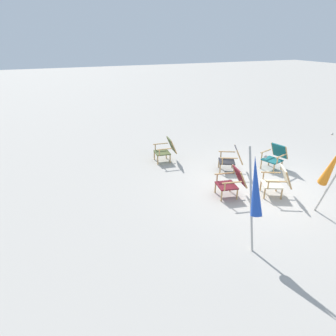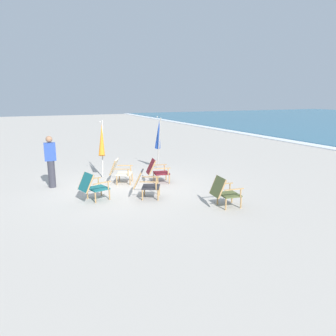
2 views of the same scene
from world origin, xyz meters
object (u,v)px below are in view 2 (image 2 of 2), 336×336
object	(u,v)px
beach_chair_back_right	(145,183)
umbrella_furled_orange	(102,140)
beach_chair_mid_center	(224,191)
person_near_chairs	(51,161)
beach_chair_far_center	(93,186)
beach_chair_front_left	(157,170)
beach_chair_back_left	(120,170)
umbrella_furled_blue	(158,135)

from	to	relation	value
beach_chair_back_right	umbrella_furled_orange	size ratio (longest dim) A/B	0.45
beach_chair_mid_center	person_near_chairs	world-z (taller)	person_near_chairs
beach_chair_mid_center	beach_chair_far_center	world-z (taller)	beach_chair_mid_center
beach_chair_front_left	beach_chair_far_center	distance (m)	2.55
beach_chair_back_left	beach_chair_front_left	world-z (taller)	beach_chair_back_left
beach_chair_far_center	person_near_chairs	xyz separation A→B (m)	(-1.88, -0.89, 0.41)
beach_chair_back_left	beach_chair_back_right	distance (m)	1.85
beach_chair_back_left	beach_chair_mid_center	distance (m)	3.86
beach_chair_back_right	beach_chair_far_center	distance (m)	1.45
beach_chair_mid_center	person_near_chairs	xyz separation A→B (m)	(-3.81, -3.88, 0.41)
beach_chair_far_center	umbrella_furled_orange	xyz separation A→B (m)	(-2.71, 0.93, 0.88)
beach_chair_back_right	umbrella_furled_orange	bearing A→B (deg)	-171.16
beach_chair_back_right	umbrella_furled_blue	size ratio (longest dim) A/B	0.44
beach_chair_back_right	beach_chair_mid_center	xyz separation A→B (m)	(1.58, 1.58, 0.00)
beach_chair_mid_center	beach_chair_front_left	bearing A→B (deg)	-167.44
beach_chair_back_left	beach_chair_back_right	bearing A→B (deg)	6.50
beach_chair_back_right	person_near_chairs	bearing A→B (deg)	-134.19
beach_chair_mid_center	person_near_chairs	size ratio (longest dim) A/B	0.50
beach_chair_front_left	person_near_chairs	world-z (taller)	person_near_chairs
beach_chair_back_right	beach_chair_front_left	distance (m)	1.67
beach_chair_back_left	person_near_chairs	bearing A→B (deg)	-100.79
umbrella_furled_orange	person_near_chairs	bearing A→B (deg)	-65.49
beach_chair_front_left	umbrella_furled_blue	bearing A→B (deg)	155.40
beach_chair_mid_center	umbrella_furled_blue	xyz separation A→B (m)	(-4.88, 0.21, 0.92)
beach_chair_front_left	umbrella_furled_orange	xyz separation A→B (m)	(-1.68, -1.40, 0.87)
beach_chair_front_left	beach_chair_far_center	world-z (taller)	beach_chair_front_left
beach_chair_back_right	beach_chair_mid_center	bearing A→B (deg)	45.10
beach_chair_far_center	beach_chair_back_right	bearing A→B (deg)	75.66
beach_chair_mid_center	beach_chair_back_left	bearing A→B (deg)	-152.30
beach_chair_front_left	beach_chair_far_center	size ratio (longest dim) A/B	0.95
umbrella_furled_blue	person_near_chairs	bearing A→B (deg)	-75.45
beach_chair_mid_center	beach_chair_back_right	bearing A→B (deg)	-134.90
beach_chair_mid_center	umbrella_furled_blue	distance (m)	4.97
beach_chair_back_right	umbrella_furled_blue	world-z (taller)	umbrella_furled_blue
beach_chair_mid_center	umbrella_furled_orange	world-z (taller)	umbrella_furled_orange
beach_chair_front_left	umbrella_furled_orange	distance (m)	2.35
beach_chair_far_center	umbrella_furled_orange	size ratio (longest dim) A/B	0.43
beach_chair_back_right	beach_chair_front_left	xyz separation A→B (m)	(-1.39, 0.92, -0.00)
umbrella_furled_blue	beach_chair_far_center	bearing A→B (deg)	-47.47
beach_chair_mid_center	umbrella_furled_orange	bearing A→B (deg)	-156.07
beach_chair_back_right	umbrella_furled_orange	xyz separation A→B (m)	(-3.07, -0.48, 0.87)
beach_chair_back_left	beach_chair_far_center	distance (m)	1.90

